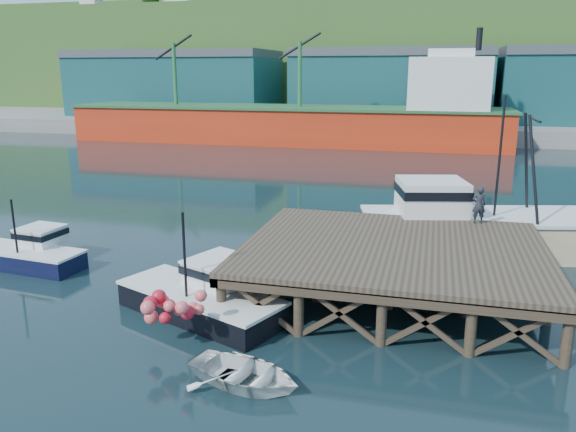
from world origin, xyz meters
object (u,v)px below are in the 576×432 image
(boat_navy, at_px, (31,252))
(trawler, at_px, (477,222))
(dockworker, at_px, (479,205))
(boat_black, at_px, (205,294))
(dinghy, at_px, (245,373))

(boat_navy, distance_m, trawler, 21.73)
(trawler, relative_size, dockworker, 7.20)
(boat_black, distance_m, dinghy, 5.41)
(boat_black, relative_size, trawler, 0.58)
(boat_navy, height_order, dockworker, dockworker)
(boat_navy, xyz_separation_m, dockworker, (20.29, 5.26, 2.30))
(dinghy, xyz_separation_m, dockworker, (7.13, 12.60, 2.62))
(trawler, bearing_deg, dinghy, -130.02)
(boat_navy, height_order, trawler, trawler)
(trawler, distance_m, dockworker, 2.51)
(boat_navy, bearing_deg, dinghy, -23.57)
(boat_black, distance_m, trawler, 14.61)
(trawler, distance_m, dinghy, 16.44)
(trawler, relative_size, dinghy, 3.52)
(dinghy, height_order, dockworker, dockworker)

